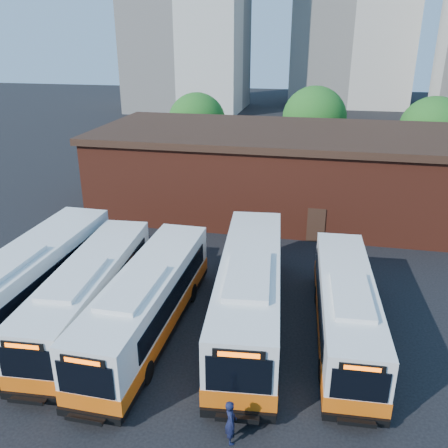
% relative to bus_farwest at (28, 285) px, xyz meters
% --- Properties ---
extents(ground, '(220.00, 220.00, 0.00)m').
position_rel_bus_farwest_xyz_m(ground, '(10.72, -1.90, -1.65)').
color(ground, black).
extents(bus_farwest, '(2.96, 13.42, 3.64)m').
position_rel_bus_farwest_xyz_m(bus_farwest, '(0.00, 0.00, 0.00)').
color(bus_farwest, white).
rests_on(bus_farwest, ground).
extents(bus_west, '(3.24, 12.18, 3.28)m').
position_rel_bus_farwest_xyz_m(bus_west, '(3.31, 0.00, -0.16)').
color(bus_west, white).
rests_on(bus_west, ground).
extents(bus_midwest, '(2.76, 12.37, 3.35)m').
position_rel_bus_farwest_xyz_m(bus_midwest, '(6.36, -0.28, -0.13)').
color(bus_midwest, white).
rests_on(bus_midwest, ground).
extents(bus_mideast, '(4.01, 13.63, 3.67)m').
position_rel_bus_farwest_xyz_m(bus_mideast, '(10.88, 1.36, 0.01)').
color(bus_mideast, white).
rests_on(bus_mideast, ground).
extents(bus_east, '(3.00, 11.65, 3.14)m').
position_rel_bus_farwest_xyz_m(bus_east, '(15.33, 1.16, -0.23)').
color(bus_east, white).
rests_on(bus_east, ground).
extents(transit_worker, '(0.60, 0.73, 1.71)m').
position_rel_bus_farwest_xyz_m(transit_worker, '(11.37, -5.85, -0.80)').
color(transit_worker, '#121633').
rests_on(transit_worker, ground).
extents(depot_building, '(28.60, 12.60, 6.40)m').
position_rel_bus_farwest_xyz_m(depot_building, '(10.72, 18.10, 1.61)').
color(depot_building, '#5F2516').
rests_on(depot_building, ground).
extents(tree_west, '(6.00, 6.00, 7.65)m').
position_rel_bus_farwest_xyz_m(tree_west, '(0.72, 30.10, 2.99)').
color(tree_west, '#382314').
rests_on(tree_west, ground).
extents(tree_mid, '(6.56, 6.56, 8.36)m').
position_rel_bus_farwest_xyz_m(tree_mid, '(12.72, 32.10, 3.43)').
color(tree_mid, '#382314').
rests_on(tree_mid, ground).
extents(tree_east, '(6.24, 6.24, 7.96)m').
position_rel_bus_farwest_xyz_m(tree_east, '(23.72, 29.10, 3.18)').
color(tree_east, '#382314').
rests_on(tree_east, ground).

